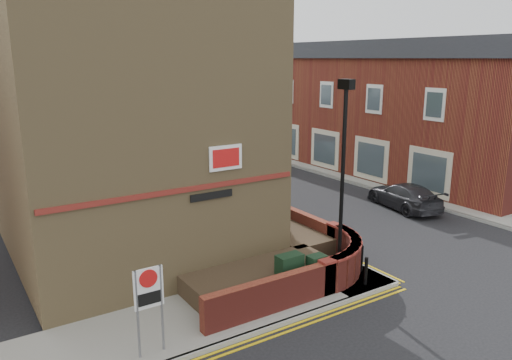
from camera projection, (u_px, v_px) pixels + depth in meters
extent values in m
plane|color=black|center=(325.00, 310.00, 14.25)|extent=(120.00, 120.00, 0.00)
cube|color=gray|center=(191.00, 320.00, 13.61)|extent=(13.00, 3.00, 0.12)
cube|color=gray|center=(167.00, 184.00, 28.32)|extent=(2.00, 32.00, 0.12)
cube|color=gray|center=(347.00, 170.00, 31.71)|extent=(4.00, 40.00, 0.12)
cube|color=gray|center=(217.00, 346.00, 12.38)|extent=(13.00, 0.15, 0.12)
cube|color=gray|center=(183.00, 181.00, 28.85)|extent=(0.15, 32.00, 0.12)
cube|color=gray|center=(323.00, 174.00, 30.65)|extent=(0.15, 40.00, 0.12)
cube|color=gold|center=(222.00, 353.00, 12.19)|extent=(13.00, 0.28, 0.01)
cube|color=gold|center=(187.00, 182.00, 29.00)|extent=(0.28, 32.00, 0.01)
cube|color=olive|center=(119.00, 98.00, 17.84)|extent=(8.00, 10.00, 11.00)
cube|color=maroon|center=(180.00, 191.00, 14.29)|extent=(7.80, 0.06, 0.15)
cube|color=white|center=(226.00, 158.00, 14.89)|extent=(1.10, 0.05, 0.75)
cube|color=black|center=(212.00, 196.00, 14.88)|extent=(1.40, 0.04, 0.22)
cylinder|color=black|center=(342.00, 188.00, 15.33)|extent=(0.12, 0.12, 6.00)
cylinder|color=black|center=(339.00, 267.00, 15.95)|extent=(0.20, 0.20, 0.80)
cube|color=black|center=(346.00, 84.00, 14.58)|extent=(0.25, 0.50, 0.30)
cube|color=black|center=(289.00, 273.00, 14.98)|extent=(0.80, 0.45, 1.20)
cube|color=black|center=(316.00, 272.00, 15.17)|extent=(0.55, 0.40, 1.10)
cylinder|color=black|center=(366.00, 271.00, 15.50)|extent=(0.11, 0.11, 0.90)
cylinder|color=black|center=(361.00, 259.00, 16.47)|extent=(0.11, 0.11, 0.90)
cylinder|color=slate|center=(138.00, 315.00, 11.56)|extent=(0.06, 0.06, 2.20)
cylinder|color=slate|center=(162.00, 308.00, 11.88)|extent=(0.06, 0.06, 2.20)
cube|color=white|center=(149.00, 288.00, 11.58)|extent=(0.72, 0.04, 1.00)
cylinder|color=red|center=(148.00, 279.00, 11.49)|extent=(0.44, 0.02, 0.44)
cube|color=maroon|center=(325.00, 109.00, 34.94)|extent=(5.00, 30.00, 7.00)
cube|color=#26272D|center=(327.00, 51.00, 33.98)|extent=(5.40, 30.40, 1.00)
cube|color=beige|center=(193.00, 93.00, 52.03)|extent=(5.00, 12.00, 7.00)
cube|color=#26272D|center=(192.00, 53.00, 51.08)|extent=(5.40, 12.40, 1.00)
cylinder|color=#382B1E|center=(180.00, 149.00, 26.14)|extent=(0.24, 0.24, 4.55)
sphere|color=#204B19|center=(178.00, 99.00, 25.52)|extent=(3.64, 3.64, 3.64)
sphere|color=#204B19|center=(188.00, 115.00, 25.69)|extent=(2.60, 2.60, 2.60)
sphere|color=#204B19|center=(170.00, 107.00, 25.79)|extent=(2.86, 2.86, 2.86)
cylinder|color=#382B1E|center=(128.00, 127.00, 32.59)|extent=(0.24, 0.24, 5.04)
sphere|color=#204B19|center=(126.00, 82.00, 31.91)|extent=(4.03, 4.03, 4.03)
sphere|color=#204B19|center=(134.00, 97.00, 32.10)|extent=(2.88, 2.88, 2.88)
sphere|color=#204B19|center=(120.00, 90.00, 32.19)|extent=(3.17, 3.17, 3.17)
cylinder|color=#382B1E|center=(94.00, 117.00, 39.14)|extent=(0.24, 0.24, 4.76)
sphere|color=#204B19|center=(91.00, 82.00, 38.49)|extent=(3.81, 3.81, 3.81)
sphere|color=#204B19|center=(99.00, 93.00, 38.67)|extent=(2.72, 2.72, 2.72)
sphere|color=#204B19|center=(87.00, 88.00, 38.77)|extent=(2.99, 2.99, 2.99)
cylinder|color=black|center=(120.00, 134.00, 35.47)|extent=(0.10, 0.10, 3.20)
imported|color=black|center=(119.00, 105.00, 34.97)|extent=(0.20, 0.16, 1.00)
imported|color=#A1A2A9|center=(225.00, 170.00, 28.59)|extent=(3.09, 4.99, 1.55)
imported|color=#9D2111|center=(165.00, 152.00, 34.64)|extent=(3.25, 4.92, 1.26)
imported|color=#27272B|center=(404.00, 196.00, 23.80)|extent=(2.53, 4.51, 1.24)
imported|color=#A6A8AE|center=(259.00, 158.00, 32.76)|extent=(2.08, 3.81, 1.23)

